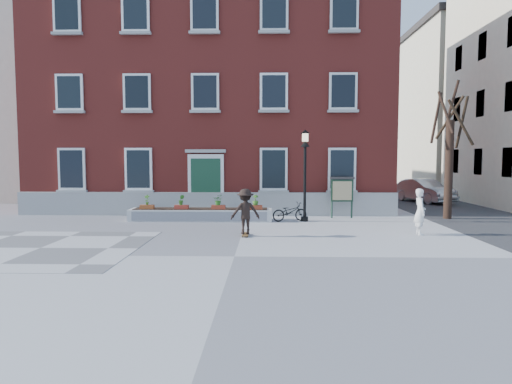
{
  "coord_description": "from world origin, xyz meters",
  "views": [
    {
      "loc": [
        0.93,
        -12.54,
        2.78
      ],
      "look_at": [
        0.5,
        4.0,
        1.5
      ],
      "focal_mm": 32.0,
      "sensor_mm": 36.0,
      "label": 1
    }
  ],
  "objects_px": {
    "bystander": "(420,212)",
    "lamp_post": "(305,162)",
    "bicycle": "(290,212)",
    "parked_car": "(424,191)",
    "notice_board": "(342,190)",
    "skateboarder": "(245,212)"
  },
  "relations": [
    {
      "from": "bicycle",
      "to": "skateboarder",
      "type": "height_order",
      "value": "skateboarder"
    },
    {
      "from": "parked_car",
      "to": "lamp_post",
      "type": "xyz_separation_m",
      "value": [
        -7.97,
        -8.48,
        1.83
      ]
    },
    {
      "from": "parked_car",
      "to": "skateboarder",
      "type": "height_order",
      "value": "skateboarder"
    },
    {
      "from": "bystander",
      "to": "lamp_post",
      "type": "distance_m",
      "value": 5.34
    },
    {
      "from": "skateboarder",
      "to": "lamp_post",
      "type": "bearing_deg",
      "value": 57.48
    },
    {
      "from": "lamp_post",
      "to": "bystander",
      "type": "bearing_deg",
      "value": -40.63
    },
    {
      "from": "bystander",
      "to": "parked_car",
      "type": "bearing_deg",
      "value": -18.76
    },
    {
      "from": "bicycle",
      "to": "bystander",
      "type": "bearing_deg",
      "value": -144.69
    },
    {
      "from": "lamp_post",
      "to": "notice_board",
      "type": "bearing_deg",
      "value": 31.75
    },
    {
      "from": "bicycle",
      "to": "parked_car",
      "type": "bearing_deg",
      "value": -63.86
    },
    {
      "from": "bicycle",
      "to": "bystander",
      "type": "height_order",
      "value": "bystander"
    },
    {
      "from": "bicycle",
      "to": "lamp_post",
      "type": "xyz_separation_m",
      "value": [
        0.64,
        0.01,
        2.13
      ]
    },
    {
      "from": "parked_car",
      "to": "lamp_post",
      "type": "distance_m",
      "value": 11.78
    },
    {
      "from": "parked_car",
      "to": "bystander",
      "type": "relative_size",
      "value": 2.6
    },
    {
      "from": "parked_car",
      "to": "skateboarder",
      "type": "relative_size",
      "value": 2.59
    },
    {
      "from": "bicycle",
      "to": "parked_car",
      "type": "distance_m",
      "value": 12.1
    },
    {
      "from": "bicycle",
      "to": "parked_car",
      "type": "height_order",
      "value": "parked_car"
    },
    {
      "from": "bicycle",
      "to": "parked_car",
      "type": "relative_size",
      "value": 0.36
    },
    {
      "from": "bicycle",
      "to": "bystander",
      "type": "relative_size",
      "value": 0.94
    },
    {
      "from": "parked_car",
      "to": "notice_board",
      "type": "bearing_deg",
      "value": -150.22
    },
    {
      "from": "skateboarder",
      "to": "bystander",
      "type": "bearing_deg",
      "value": 3.96
    },
    {
      "from": "lamp_post",
      "to": "skateboarder",
      "type": "relative_size",
      "value": 2.36
    }
  ]
}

